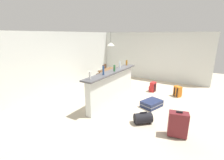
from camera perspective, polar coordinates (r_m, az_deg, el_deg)
ground_plane at (r=6.33m, az=6.51°, el=-6.46°), size 13.00×13.00×0.05m
wall_back at (r=7.70m, az=-14.44°, el=7.07°), size 6.60×0.10×2.50m
wall_right at (r=8.88m, az=13.29°, el=8.29°), size 0.10×6.00×2.50m
partition_half_wall at (r=5.75m, az=0.15°, el=-2.60°), size 2.80×0.20×1.09m
bar_countertop at (r=5.60m, az=0.15°, el=2.95°), size 2.96×0.40×0.05m
bottle_white at (r=4.61m, az=-7.93°, el=1.63°), size 0.07×0.07×0.22m
bottle_blue at (r=5.06m, az=-3.13°, el=3.47°), size 0.06×0.06×0.29m
bottle_green at (r=5.55m, az=0.85°, el=4.27°), size 0.07×0.07×0.22m
bottle_clear at (r=6.08m, az=2.76°, el=5.49°), size 0.07×0.07×0.26m
bottle_amber at (r=6.69m, az=5.26°, el=6.18°), size 0.08×0.08×0.21m
dining_table at (r=7.74m, az=-0.40°, el=3.07°), size 1.10×0.80×0.74m
dining_chair_near_partition at (r=7.49m, az=2.86°, el=1.58°), size 0.41×0.41×0.93m
dining_chair_far_side at (r=8.16m, az=-3.36°, el=2.79°), size 0.46×0.46×0.93m
pendant_lamp at (r=7.52m, az=-0.44°, el=12.77°), size 0.34×0.34×0.66m
suitcase_flat_navy at (r=5.65m, az=14.04°, el=-8.20°), size 0.89×0.70×0.22m
backpack_red at (r=7.07m, az=14.38°, el=-2.45°), size 0.30×0.28×0.42m
backpack_orange at (r=6.84m, az=22.50°, el=-3.85°), size 0.33×0.34×0.42m
suitcase_upright_maroon at (r=4.23m, az=22.55°, el=-14.41°), size 0.33×0.48×0.67m
duffel_bag_black at (r=4.61m, az=11.07°, el=-13.29°), size 0.54×0.56×0.34m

